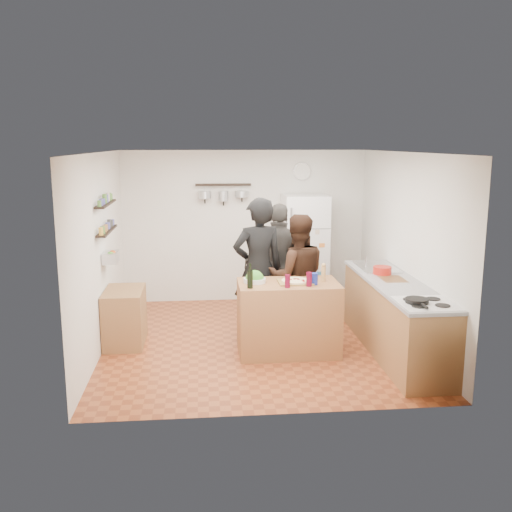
{
  "coord_description": "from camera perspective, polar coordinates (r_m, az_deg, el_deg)",
  "views": [
    {
      "loc": [
        -0.7,
        -7.24,
        2.63
      ],
      "look_at": [
        0.0,
        0.1,
        1.15
      ],
      "focal_mm": 40.0,
      "sensor_mm": 36.0,
      "label": 1
    }
  ],
  "objects": [
    {
      "name": "skillet",
      "position": [
        6.42,
        15.79,
        -4.31
      ],
      "size": [
        0.25,
        0.25,
        0.05
      ],
      "primitive_type": "cylinder",
      "color": "black",
      "rests_on": "stove_top"
    },
    {
      "name": "pizza_board",
      "position": [
        7.1,
        3.94,
        -2.62
      ],
      "size": [
        0.42,
        0.34,
        0.02
      ],
      "primitive_type": "cube",
      "color": "olive",
      "rests_on": "prep_island"
    },
    {
      "name": "produce_basket",
      "position": [
        7.68,
        -14.32,
        -0.12
      ],
      "size": [
        0.18,
        0.35,
        0.14
      ],
      "primitive_type": "cube",
      "color": "silver",
      "rests_on": "left_wall"
    },
    {
      "name": "red_bowl",
      "position": [
        7.68,
        12.51,
        -1.41
      ],
      "size": [
        0.24,
        0.24,
        0.1
      ],
      "primitive_type": "cylinder",
      "color": "#B01D14",
      "rests_on": "counter_run"
    },
    {
      "name": "pizza",
      "position": [
        7.09,
        3.94,
        -2.47
      ],
      "size": [
        0.34,
        0.34,
        0.02
      ],
      "primitive_type": "cylinder",
      "color": "beige",
      "rests_on": "pizza_board"
    },
    {
      "name": "person_back",
      "position": [
        8.15,
        2.42,
        -0.98
      ],
      "size": [
        1.13,
        0.72,
        1.78
      ],
      "primitive_type": "imported",
      "rotation": [
        0.0,
        0.0,
        2.85
      ],
      "color": "#302D2B",
      "rests_on": "floor"
    },
    {
      "name": "spice_shelf_lower",
      "position": [
        7.63,
        -14.68,
        2.46
      ],
      "size": [
        0.12,
        1.0,
        0.02
      ],
      "primitive_type": "cube",
      "color": "black",
      "rests_on": "left_wall"
    },
    {
      "name": "room_shell",
      "position": [
        7.79,
        -0.2,
        1.14
      ],
      "size": [
        4.2,
        4.2,
        4.2
      ],
      "color": "brown",
      "rests_on": "ground"
    },
    {
      "name": "salad_bowl",
      "position": [
        7.1,
        -0.14,
        -2.44
      ],
      "size": [
        0.28,
        0.28,
        0.06
      ],
      "primitive_type": "cylinder",
      "color": "silver",
      "rests_on": "prep_island"
    },
    {
      "name": "salt_canister",
      "position": [
        7.03,
        5.85,
        -2.29
      ],
      "size": [
        0.09,
        0.09,
        0.14
      ],
      "primitive_type": "cylinder",
      "color": "navy",
      "rests_on": "prep_island"
    },
    {
      "name": "wine_glass_far",
      "position": [
        6.93,
        5.33,
        -2.33
      ],
      "size": [
        0.07,
        0.07,
        0.17
      ],
      "primitive_type": "cylinder",
      "color": "#50061C",
      "rests_on": "prep_island"
    },
    {
      "name": "spice_shelf_upper",
      "position": [
        7.58,
        -14.81,
        5.07
      ],
      "size": [
        0.12,
        1.0,
        0.02
      ],
      "primitive_type": "cube",
      "color": "black",
      "rests_on": "left_wall"
    },
    {
      "name": "pepper_mill",
      "position": [
        7.22,
        6.76,
        -1.78
      ],
      "size": [
        0.06,
        0.06,
        0.18
      ],
      "primitive_type": "cylinder",
      "color": "#AC8148",
      "rests_on": "prep_island"
    },
    {
      "name": "sink",
      "position": [
        8.1,
        11.93,
        -1.13
      ],
      "size": [
        0.5,
        0.8,
        0.03
      ],
      "primitive_type": "cube",
      "color": "silver",
      "rests_on": "counter_run"
    },
    {
      "name": "pot_rack",
      "position": [
        9.27,
        -3.29,
        7.13
      ],
      "size": [
        0.9,
        0.04,
        0.04
      ],
      "primitive_type": "cube",
      "color": "black",
      "rests_on": "back_wall"
    },
    {
      "name": "side_table",
      "position": [
        7.75,
        -12.99,
        -5.96
      ],
      "size": [
        0.5,
        0.8,
        0.73
      ],
      "primitive_type": "cube",
      "color": "#986540",
      "rests_on": "floor"
    },
    {
      "name": "cutting_board",
      "position": [
        7.45,
        13.51,
        -2.32
      ],
      "size": [
        0.3,
        0.4,
        0.02
      ],
      "primitive_type": "cube",
      "color": "brown",
      "rests_on": "counter_run"
    },
    {
      "name": "stove_top",
      "position": [
        6.46,
        16.65,
        -4.6
      ],
      "size": [
        0.6,
        0.62,
        0.02
      ],
      "primitive_type": "cube",
      "color": "white",
      "rests_on": "counter_run"
    },
    {
      "name": "wall_clock",
      "position": [
        9.48,
        4.64,
        8.41
      ],
      "size": [
        0.3,
        0.03,
        0.3
      ],
      "primitive_type": "cylinder",
      "rotation": [
        1.57,
        0.0,
        0.0
      ],
      "color": "silver",
      "rests_on": "back_wall"
    },
    {
      "name": "prep_island",
      "position": [
        7.23,
        3.23,
        -6.18
      ],
      "size": [
        1.25,
        0.72,
        0.91
      ],
      "primitive_type": "cube",
      "color": "#955C36",
      "rests_on": "floor"
    },
    {
      "name": "person_center",
      "position": [
        7.7,
        4.11,
        -2.07
      ],
      "size": [
        0.83,
        0.65,
        1.69
      ],
      "primitive_type": "imported",
      "rotation": [
        0.0,
        0.0,
        3.15
      ],
      "color": "black",
      "rests_on": "floor"
    },
    {
      "name": "fridge",
      "position": [
        9.3,
        4.87,
        0.59
      ],
      "size": [
        0.7,
        0.68,
        1.8
      ],
      "primitive_type": "cube",
      "color": "white",
      "rests_on": "floor"
    },
    {
      "name": "counter_run",
      "position": [
        7.44,
        13.72,
        -6.04
      ],
      "size": [
        0.63,
        2.63,
        0.9
      ],
      "primitive_type": "cube",
      "color": "#9E7042",
      "rests_on": "floor"
    },
    {
      "name": "person_left",
      "position": [
        7.66,
        0.23,
        -1.26
      ],
      "size": [
        0.78,
        0.59,
        1.92
      ],
      "primitive_type": "imported",
      "rotation": [
        0.0,
        0.0,
        3.35
      ],
      "color": "black",
      "rests_on": "floor"
    },
    {
      "name": "wine_glass_near",
      "position": [
        6.85,
        3.17,
        -2.53
      ],
      "size": [
        0.07,
        0.07,
        0.16
      ],
      "primitive_type": "cylinder",
      "color": "#55071F",
      "rests_on": "prep_island"
    },
    {
      "name": "wine_bottle",
      "position": [
        6.81,
        -0.6,
        -2.36
      ],
      "size": [
        0.07,
        0.07,
        0.21
      ],
      "primitive_type": "cylinder",
      "color": "black",
      "rests_on": "prep_island"
    }
  ]
}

